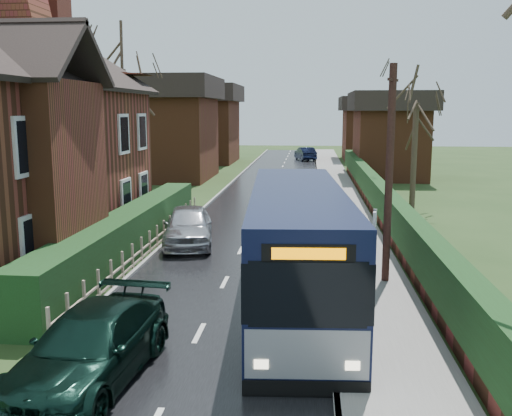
# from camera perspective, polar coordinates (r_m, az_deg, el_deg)

# --- Properties ---
(ground) EXTENTS (140.00, 140.00, 0.00)m
(ground) POSITION_cam_1_polar(r_m,az_deg,el_deg) (15.50, -4.27, -9.66)
(ground) COLOR #2E451D
(ground) RESTS_ON ground
(road) EXTENTS (6.00, 100.00, 0.02)m
(road) POSITION_cam_1_polar(r_m,az_deg,el_deg) (25.06, -0.44, -2.06)
(road) COLOR black
(road) RESTS_ON ground
(pavement) EXTENTS (2.50, 100.00, 0.14)m
(pavement) POSITION_cam_1_polar(r_m,az_deg,el_deg) (24.98, 9.31, -2.09)
(pavement) COLOR slate
(pavement) RESTS_ON ground
(kerb_right) EXTENTS (0.12, 100.00, 0.14)m
(kerb_right) POSITION_cam_1_polar(r_m,az_deg,el_deg) (24.93, 6.56, -2.05)
(kerb_right) COLOR gray
(kerb_right) RESTS_ON ground
(kerb_left) EXTENTS (0.12, 100.00, 0.10)m
(kerb_left) POSITION_cam_1_polar(r_m,az_deg,el_deg) (25.54, -7.27, -1.83)
(kerb_left) COLOR gray
(kerb_left) RESTS_ON ground
(front_hedge) EXTENTS (1.20, 16.00, 1.60)m
(front_hedge) POSITION_cam_1_polar(r_m,az_deg,el_deg) (20.89, -12.59, -2.48)
(front_hedge) COLOR black
(front_hedge) RESTS_ON ground
(picket_fence) EXTENTS (0.10, 16.00, 0.90)m
(picket_fence) POSITION_cam_1_polar(r_m,az_deg,el_deg) (20.75, -10.58, -3.49)
(picket_fence) COLOR gray
(picket_fence) RESTS_ON ground
(right_wall_hedge) EXTENTS (0.60, 50.00, 1.80)m
(right_wall_hedge) POSITION_cam_1_polar(r_m,az_deg,el_deg) (24.96, 12.92, -0.00)
(right_wall_hedge) COLOR brown
(right_wall_hedge) RESTS_ON ground
(bus) EXTENTS (2.97, 10.40, 3.12)m
(bus) POSITION_cam_1_polar(r_m,az_deg,el_deg) (15.13, 4.11, -4.02)
(bus) COLOR black
(bus) RESTS_ON ground
(car_silver) EXTENTS (2.54, 4.71, 1.52)m
(car_silver) POSITION_cam_1_polar(r_m,az_deg,el_deg) (22.06, -6.80, -1.77)
(car_silver) COLOR silver
(car_silver) RESTS_ON ground
(car_green) EXTENTS (2.34, 4.86, 1.37)m
(car_green) POSITION_cam_1_polar(r_m,az_deg,el_deg) (11.63, -16.18, -13.21)
(car_green) COLOR black
(car_green) RESTS_ON ground
(car_distant) EXTENTS (2.45, 4.35, 1.36)m
(car_distant) POSITION_cam_1_polar(r_m,az_deg,el_deg) (59.68, 4.95, 5.43)
(car_distant) COLOR black
(car_distant) RESTS_ON ground
(bus_stop_sign) EXTENTS (0.14, 0.44, 2.94)m
(bus_stop_sign) POSITION_cam_1_polar(r_m,az_deg,el_deg) (13.37, 11.69, -4.34)
(bus_stop_sign) COLOR slate
(bus_stop_sign) RESTS_ON ground
(telegraph_pole) EXTENTS (0.41, 0.79, 6.45)m
(telegraph_pole) POSITION_cam_1_polar(r_m,az_deg,el_deg) (16.95, 13.17, 3.13)
(telegraph_pole) COLOR black
(telegraph_pole) RESTS_ON ground
(tree_right_far) EXTENTS (4.07, 4.07, 7.87)m
(tree_right_far) POSITION_cam_1_polar(r_m,az_deg,el_deg) (30.95, 15.79, 10.76)
(tree_right_far) COLOR #392C21
(tree_right_far) RESTS_ON ground
(tree_house_side) EXTENTS (4.67, 4.67, 10.62)m
(tree_house_side) POSITION_cam_1_polar(r_m,az_deg,el_deg) (34.03, -13.23, 14.21)
(tree_house_side) COLOR #3B2E23
(tree_house_side) RESTS_ON ground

